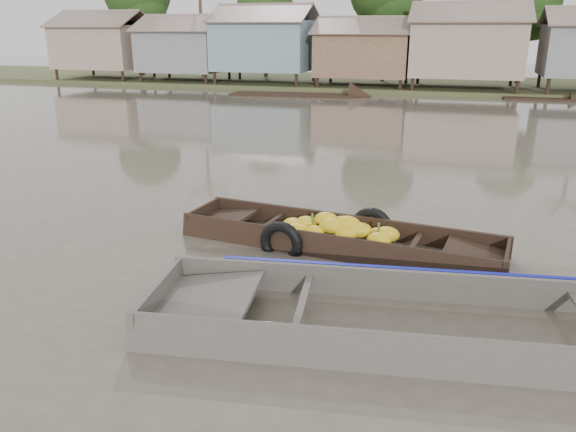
# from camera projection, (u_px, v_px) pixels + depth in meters

# --- Properties ---
(ground) EXTENTS (120.00, 120.00, 0.00)m
(ground) POSITION_uv_depth(u_px,v_px,m) (303.00, 284.00, 9.04)
(ground) COLOR #52493F
(ground) RESTS_ON ground
(riverbank) EXTENTS (120.00, 12.47, 10.22)m
(riverbank) POSITION_uv_depth(u_px,v_px,m) (476.00, 40.00, 36.20)
(riverbank) COLOR #384723
(riverbank) RESTS_ON ground
(banana_boat) EXTENTS (6.19, 2.21, 0.87)m
(banana_boat) POSITION_uv_depth(u_px,v_px,m) (334.00, 237.00, 10.57)
(banana_boat) COLOR black
(banana_boat) RESTS_ON ground
(viewer_boat) EXTENTS (8.22, 3.11, 0.65)m
(viewer_boat) POSITION_uv_depth(u_px,v_px,m) (442.00, 330.00, 7.53)
(viewer_boat) COLOR #47413C
(viewer_boat) RESTS_ON ground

